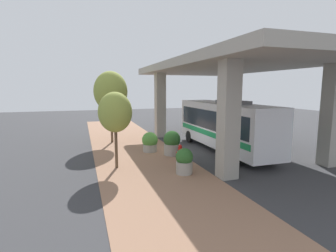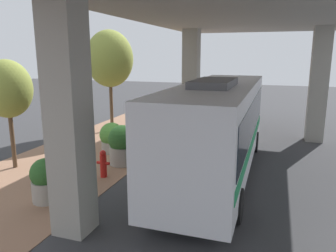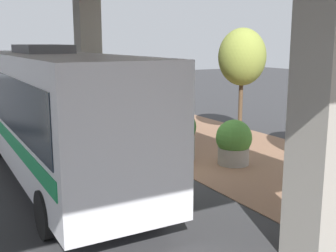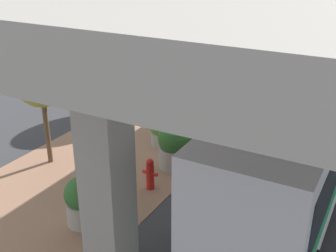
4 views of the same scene
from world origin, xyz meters
name	(u,v)px [view 1 (image 1 of 4)]	position (x,y,z in m)	size (l,w,h in m)	color
ground_plane	(177,152)	(0.00, 0.00, 0.00)	(80.00, 80.00, 0.00)	#38383A
sidewalk_strip	(138,155)	(-3.00, 0.00, 0.01)	(6.00, 40.00, 0.02)	#936B51
overpass	(227,72)	(4.00, 0.00, 5.89)	(9.40, 20.26, 6.68)	#9E998E
bus	(224,124)	(3.37, -0.86, 2.07)	(2.69, 10.65, 3.82)	silver
fire_hydrant	(180,153)	(-0.72, -2.44, 0.55)	(0.52, 0.25, 1.09)	red
planter_front	(184,161)	(-1.41, -4.88, 0.72)	(0.95, 0.95, 1.44)	#9E998E
planter_middle	(172,143)	(-0.71, -0.80, 0.86)	(1.19, 1.19, 1.72)	#9E998E
planter_back	(150,142)	(-1.95, 0.59, 0.73)	(1.16, 1.16, 1.47)	#9E998E
street_tree_near	(115,112)	(-4.80, -2.62, 3.29)	(1.94, 1.94, 4.47)	brown
street_tree_far	(111,92)	(-4.23, 4.89, 4.38)	(2.82, 2.82, 6.09)	brown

